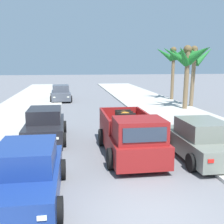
# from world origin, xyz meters

# --- Properties ---
(ground_plane) EXTENTS (160.00, 160.00, 0.00)m
(ground_plane) POSITION_xyz_m (0.00, 0.00, 0.00)
(ground_plane) COLOR slate
(sidewalk_left) EXTENTS (5.36, 60.00, 0.12)m
(sidewalk_left) POSITION_xyz_m (-5.39, 12.00, 0.06)
(sidewalk_left) COLOR #B2AFA8
(sidewalk_left) RESTS_ON ground
(sidewalk_right) EXTENTS (5.36, 60.00, 0.12)m
(sidewalk_right) POSITION_xyz_m (5.39, 12.00, 0.06)
(sidewalk_right) COLOR #B2AFA8
(sidewalk_right) RESTS_ON ground
(curb_left) EXTENTS (0.16, 60.00, 0.10)m
(curb_left) POSITION_xyz_m (-4.11, 12.00, 0.05)
(curb_left) COLOR silver
(curb_left) RESTS_ON ground
(curb_right) EXTENTS (0.16, 60.00, 0.10)m
(curb_right) POSITION_xyz_m (4.11, 12.00, 0.05)
(curb_right) COLOR silver
(curb_right) RESTS_ON ground
(pickup_truck) EXTENTS (2.22, 5.21, 1.80)m
(pickup_truck) POSITION_xyz_m (0.40, 4.61, 0.81)
(pickup_truck) COLOR maroon
(pickup_truck) RESTS_ON ground
(car_left_near) EXTENTS (2.05, 4.27, 1.54)m
(car_left_near) POSITION_xyz_m (-3.20, 7.56, 0.71)
(car_left_near) COLOR black
(car_left_near) RESTS_ON ground
(car_right_near) EXTENTS (2.06, 4.27, 1.54)m
(car_right_near) POSITION_xyz_m (-3.18, 1.37, 0.71)
(car_right_near) COLOR navy
(car_right_near) RESTS_ON ground
(car_left_mid) EXTENTS (2.17, 4.32, 1.54)m
(car_left_mid) POSITION_xyz_m (-2.85, 21.85, 0.71)
(car_left_mid) COLOR #474C56
(car_left_mid) RESTS_ON ground
(car_right_mid) EXTENTS (2.05, 4.27, 1.54)m
(car_right_mid) POSITION_xyz_m (3.05, 3.87, 0.71)
(car_right_mid) COLOR slate
(car_right_mid) RESTS_ON ground
(palm_tree_left_fore) EXTENTS (3.61, 3.63, 5.05)m
(palm_tree_left_fore) POSITION_xyz_m (6.88, 14.75, 4.05)
(palm_tree_left_fore) COLOR brown
(palm_tree_left_fore) RESTS_ON ground
(palm_tree_right_mid) EXTENTS (3.49, 3.79, 5.26)m
(palm_tree_right_mid) POSITION_xyz_m (7.88, 20.45, 4.31)
(palm_tree_right_mid) COLOR brown
(palm_tree_right_mid) RESTS_ON ground
(palm_tree_right_back) EXTENTS (3.27, 3.70, 5.12)m
(palm_tree_right_back) POSITION_xyz_m (8.14, 15.85, 4.15)
(palm_tree_right_back) COLOR #846B4C
(palm_tree_right_back) RESTS_ON ground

